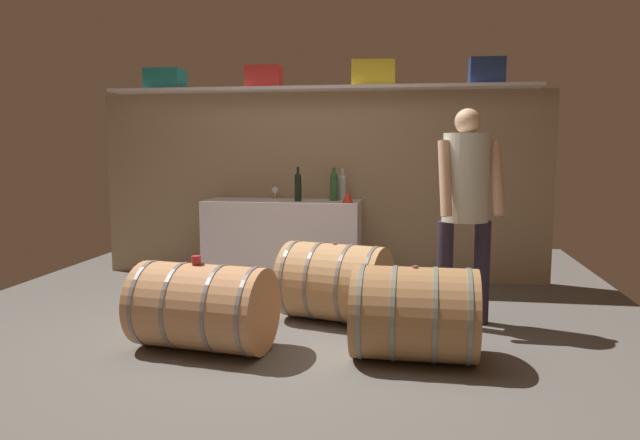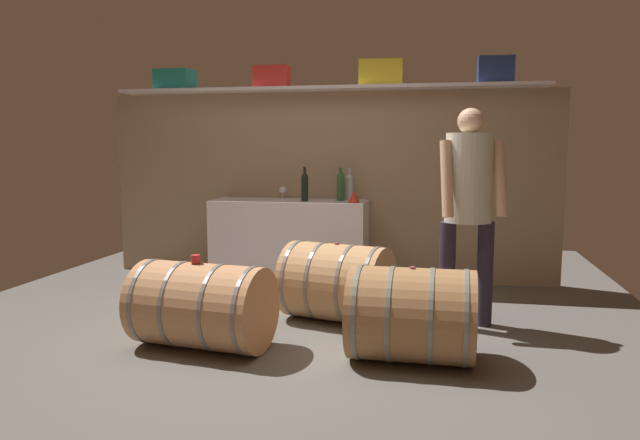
% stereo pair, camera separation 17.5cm
% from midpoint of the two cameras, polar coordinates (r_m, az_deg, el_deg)
% --- Properties ---
extents(ground_plane, '(5.85, 7.88, 0.02)m').
position_cam_midpoint_polar(ground_plane, '(4.71, -4.52, -10.09)').
color(ground_plane, '#5F5B54').
extents(back_wall_panel, '(4.65, 0.10, 1.93)m').
position_cam_midpoint_polar(back_wall_panel, '(6.23, -0.84, 3.25)').
color(back_wall_panel, '#9E8563').
rests_on(back_wall_panel, ground).
extents(high_shelf_board, '(4.28, 0.40, 0.03)m').
position_cam_midpoint_polar(high_shelf_board, '(6.10, -1.10, 12.38)').
color(high_shelf_board, silver).
rests_on(high_shelf_board, back_wall_panel).
extents(toolcase_teal, '(0.38, 0.29, 0.21)m').
position_cam_midpoint_polar(toolcase_teal, '(6.58, -15.28, 12.80)').
color(toolcase_teal, '#1F8279').
rests_on(toolcase_teal, high_shelf_board).
extents(toolcase_red, '(0.35, 0.21, 0.22)m').
position_cam_midpoint_polar(toolcase_red, '(6.23, -6.21, 13.39)').
color(toolcase_red, red).
rests_on(toolcase_red, high_shelf_board).
extents(toolcase_yellow, '(0.43, 0.22, 0.25)m').
position_cam_midpoint_polar(toolcase_yellow, '(6.04, 4.23, 13.76)').
color(toolcase_yellow, yellow).
rests_on(toolcase_yellow, high_shelf_board).
extents(toolcase_navy, '(0.33, 0.22, 0.25)m').
position_cam_midpoint_polar(toolcase_navy, '(6.05, 14.78, 13.55)').
color(toolcase_navy, navy).
rests_on(toolcase_navy, high_shelf_board).
extents(work_cabinet, '(1.55, 0.54, 0.84)m').
position_cam_midpoint_polar(work_cabinet, '(6.04, -4.38, -2.08)').
color(work_cabinet, white).
rests_on(work_cabinet, ground).
extents(wine_bottle_green, '(0.08, 0.08, 0.33)m').
position_cam_midpoint_polar(wine_bottle_green, '(5.91, 0.48, 3.29)').
color(wine_bottle_green, '#2B5C30').
rests_on(wine_bottle_green, work_cabinet).
extents(wine_bottle_dark, '(0.07, 0.07, 0.34)m').
position_cam_midpoint_polar(wine_bottle_dark, '(5.85, -2.97, 3.23)').
color(wine_bottle_dark, black).
rests_on(wine_bottle_dark, work_cabinet).
extents(wine_bottle_clear, '(0.08, 0.08, 0.32)m').
position_cam_midpoint_polar(wine_bottle_clear, '(5.99, 1.29, 3.23)').
color(wine_bottle_clear, '#B4BFC3').
rests_on(wine_bottle_clear, work_cabinet).
extents(wine_glass, '(0.07, 0.07, 0.12)m').
position_cam_midpoint_polar(wine_glass, '(6.16, -5.12, 2.79)').
color(wine_glass, white).
rests_on(wine_glass, work_cabinet).
extents(red_funnel, '(0.11, 0.11, 0.12)m').
position_cam_midpoint_polar(red_funnel, '(5.69, 1.76, 2.26)').
color(red_funnel, red).
rests_on(red_funnel, work_cabinet).
extents(wine_barrel_near, '(0.98, 0.70, 0.60)m').
position_cam_midpoint_polar(wine_barrel_near, '(4.18, -12.30, -8.09)').
color(wine_barrel_near, tan).
rests_on(wine_barrel_near, ground).
extents(wine_barrel_far, '(0.80, 0.63, 0.62)m').
position_cam_midpoint_polar(wine_barrel_far, '(3.92, 7.70, -8.84)').
color(wine_barrel_far, '#A07145').
rests_on(wine_barrel_far, ground).
extents(wine_barrel_flank, '(0.93, 0.79, 0.62)m').
position_cam_midpoint_polar(wine_barrel_flank, '(4.75, 0.36, -5.94)').
color(wine_barrel_flank, tan).
rests_on(wine_barrel_flank, ground).
extents(tasting_cup, '(0.06, 0.06, 0.05)m').
position_cam_midpoint_polar(tasting_cup, '(4.13, -12.90, -3.72)').
color(tasting_cup, red).
rests_on(tasting_cup, wine_barrel_near).
extents(winemaker_pouring, '(0.52, 0.43, 1.66)m').
position_cam_midpoint_polar(winemaker_pouring, '(4.65, 12.67, 2.45)').
color(winemaker_pouring, '#2E273A').
rests_on(winemaker_pouring, ground).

